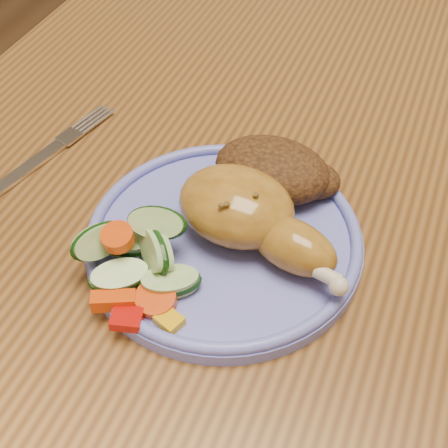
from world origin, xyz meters
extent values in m
cube|color=brown|center=(0.00, 0.00, 0.73)|extent=(0.90, 1.40, 0.04)
cube|color=brown|center=(-0.39, 0.64, 0.35)|extent=(0.06, 0.06, 0.71)
cube|color=#4C2D16|center=(0.00, 0.55, 0.43)|extent=(0.42, 0.42, 0.04)
cylinder|color=#4C2D16|center=(-0.18, 0.37, 0.21)|extent=(0.04, 0.04, 0.41)
cylinder|color=#4C2D16|center=(-0.18, 0.73, 0.21)|extent=(0.04, 0.04, 0.41)
cylinder|color=#686DD1|center=(-0.10, -0.11, 0.76)|extent=(0.23, 0.23, 0.01)
torus|color=#686DD1|center=(-0.10, -0.11, 0.77)|extent=(0.23, 0.23, 0.01)
ellipsoid|color=#AD7624|center=(-0.09, -0.09, 0.79)|extent=(0.11, 0.09, 0.05)
ellipsoid|color=#AD7624|center=(-0.04, -0.11, 0.78)|extent=(0.08, 0.06, 0.04)
sphere|color=beige|center=(0.01, -0.14, 0.78)|extent=(0.01, 0.01, 0.01)
ellipsoid|color=#4D2C13|center=(-0.08, -0.03, 0.78)|extent=(0.10, 0.08, 0.05)
ellipsoid|color=#4D2C13|center=(-0.05, -0.02, 0.77)|extent=(0.05, 0.04, 0.03)
ellipsoid|color=#4D2C13|center=(-0.11, -0.04, 0.77)|extent=(0.04, 0.04, 0.02)
cube|color=#A50A05|center=(-0.13, -0.21, 0.77)|extent=(0.03, 0.02, 0.01)
cube|color=#E5A507|center=(-0.10, -0.20, 0.77)|extent=(0.02, 0.02, 0.01)
cylinder|color=#F13D08|center=(-0.16, -0.16, 0.79)|extent=(0.02, 0.03, 0.01)
cylinder|color=#F13D08|center=(-0.18, -0.15, 0.77)|extent=(0.03, 0.03, 0.02)
cylinder|color=#F13D08|center=(-0.12, -0.19, 0.77)|extent=(0.03, 0.03, 0.02)
cube|color=#F13D08|center=(-0.15, -0.20, 0.77)|extent=(0.04, 0.03, 0.01)
cylinder|color=#B9D68B|center=(-0.17, -0.15, 0.77)|extent=(0.05, 0.05, 0.02)
cylinder|color=#B9D68B|center=(-0.13, -0.16, 0.78)|extent=(0.05, 0.05, 0.05)
cylinder|color=#B9D68B|center=(-0.18, -0.17, 0.78)|extent=(0.05, 0.05, 0.04)
cylinder|color=#B9D68B|center=(-0.15, -0.18, 0.77)|extent=(0.06, 0.06, 0.02)
cylinder|color=#B9D68B|center=(-0.12, -0.17, 0.77)|extent=(0.06, 0.06, 0.02)
cylinder|color=#B9D68B|center=(-0.14, -0.14, 0.79)|extent=(0.05, 0.05, 0.04)
cube|color=silver|center=(-0.31, -0.10, 0.75)|extent=(0.04, 0.12, 0.00)
cube|color=silver|center=(-0.29, -0.03, 0.75)|extent=(0.03, 0.07, 0.00)
camera|label=1|loc=(0.03, -0.43, 1.14)|focal=50.00mm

